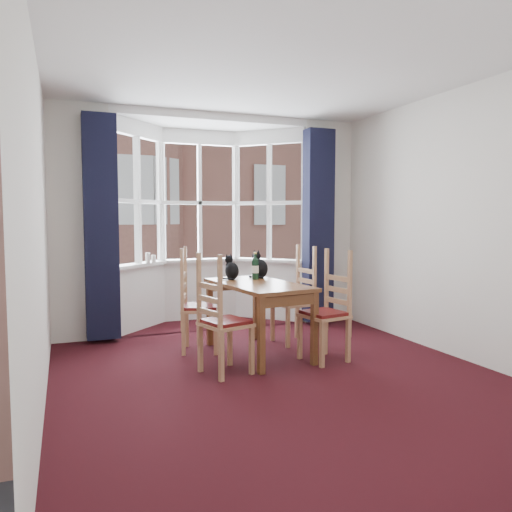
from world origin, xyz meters
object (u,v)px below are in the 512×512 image
chair_left_near (217,325)px  chair_right_far (299,302)px  candle_tall (148,258)px  chair_left_far (192,308)px  chair_right_near (331,314)px  dining_table (258,293)px  candle_short (154,259)px  wine_bottle (255,268)px  cat_right (260,267)px  cat_left (232,269)px

chair_left_near → chair_right_far: 1.52m
candle_tall → chair_left_far: bearing=-78.1°
chair_right_near → candle_tall: bearing=125.7°
dining_table → chair_right_far: chair_right_far is taller
chair_right_near → candle_short: 2.63m
chair_left_far → candle_short: bearing=98.3°
wine_bottle → candle_short: (-0.90, 1.41, 0.02)m
dining_table → candle_tall: 1.92m
cat_right → dining_table: bearing=-113.3°
dining_table → cat_left: (-0.16, 0.41, 0.22)m
chair_right_near → cat_right: 1.08m
chair_left_far → wine_bottle: wine_bottle is taller
dining_table → candle_tall: candle_tall is taller
chair_left_near → chair_left_far: size_ratio=1.00×
dining_table → wine_bottle: 0.39m
dining_table → cat_right: bearing=66.7°
chair_left_far → wine_bottle: size_ratio=3.01×
chair_left_far → cat_left: (0.46, 0.02, 0.41)m
chair_right_far → candle_tall: candle_tall is taller
cat_right → wine_bottle: (-0.11, -0.14, 0.01)m
candle_short → chair_right_near: bearing=-56.1°
dining_table → chair_left_far: (-0.63, 0.39, -0.19)m
chair_left_far → chair_right_near: (1.26, -0.83, 0.00)m
chair_right_far → candle_short: bearing=136.9°
chair_left_far → candle_tall: 1.40m
chair_left_near → candle_tall: (-0.29, 2.20, 0.47)m
dining_table → chair_right_far: bearing=27.0°
chair_left_far → candle_short: size_ratio=9.02×
cat_left → wine_bottle: 0.27m
chair_left_far → chair_right_far: 1.28m
chair_left_far → candle_short: (-0.19, 1.32, 0.45)m
wine_bottle → candle_tall: bearing=125.4°
chair_left_far → chair_right_near: 1.51m
chair_right_near → cat_left: 1.24m
cat_right → candle_short: bearing=128.5°
chair_left_far → cat_left: bearing=2.9°
chair_right_far → candle_tall: bearing=139.0°
dining_table → wine_bottle: wine_bottle is taller
dining_table → chair_right_near: size_ratio=1.52×
chair_right_near → cat_right: bearing=116.4°
chair_left_near → cat_left: size_ratio=3.15×
candle_tall → chair_right_near: bearing=-54.3°
cat_left → chair_left_far: bearing=-177.1°
chair_left_far → cat_right: 0.92m
chair_right_far → cat_right: 0.63m
wine_bottle → candle_short: bearing=122.6°
chair_left_near → cat_right: 1.32m
wine_bottle → candle_short: size_ratio=3.00×
chair_right_near → cat_right: (-0.44, 0.89, 0.42)m
chair_right_far → cat_right: size_ratio=2.82×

